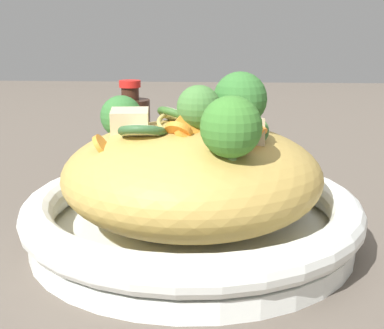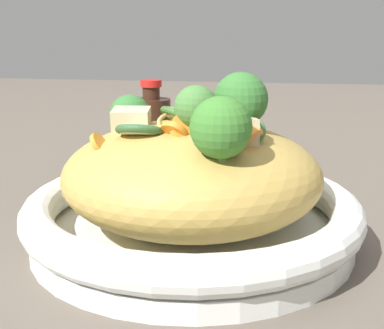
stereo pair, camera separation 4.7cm
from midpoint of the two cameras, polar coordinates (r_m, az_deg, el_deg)
ground_plane at (r=0.50m, az=2.75°, el=-8.33°), size 3.00×3.00×0.00m
serving_bowl at (r=0.49m, az=2.79°, el=-5.67°), size 0.31×0.31×0.05m
noodle_heap at (r=0.48m, az=2.85°, el=-1.10°), size 0.23×0.23×0.10m
broccoli_florets at (r=0.46m, az=3.68°, el=5.52°), size 0.20×0.18×0.08m
carrot_coins at (r=0.43m, az=3.48°, el=3.11°), size 0.04×0.15×0.03m
zucchini_slices at (r=0.46m, az=1.85°, el=4.13°), size 0.11×0.13×0.03m
chicken_chunks at (r=0.45m, az=1.66°, el=4.05°), size 0.06×0.14×0.03m
soy_sauce_bottle at (r=0.76m, az=-2.60°, el=3.78°), size 0.05×0.05×0.12m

